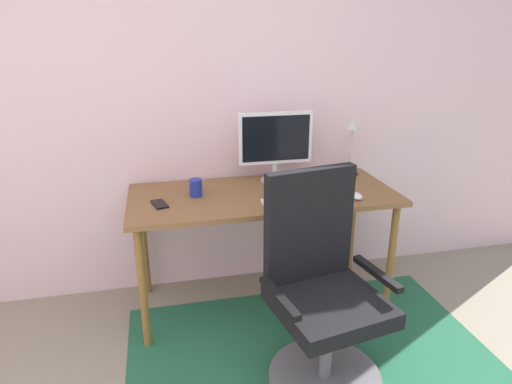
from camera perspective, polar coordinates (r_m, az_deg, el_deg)
The scene contains 10 objects.
wall_back at distance 2.86m, azimuth -9.86°, elevation 12.39°, with size 6.00×0.10×2.60m, color silver.
area_rug at distance 2.52m, azimuth 7.86°, elevation -21.44°, with size 1.95×1.48×0.01m, color #225F3F.
desk at distance 2.68m, azimuth 0.91°, elevation -1.51°, with size 1.58×0.68×0.75m.
monitor at distance 2.79m, azimuth 2.50°, elevation 6.52°, with size 0.47×0.18×0.44m.
keyboard at distance 2.50m, azimuth 5.72°, elevation -1.20°, with size 0.43×0.13×0.02m, color white.
computer_mouse at distance 2.61m, azimuth 12.74°, elevation -0.49°, with size 0.06×0.10×0.03m, color white.
coffee_cup at distance 2.60m, azimuth -7.73°, elevation 0.56°, with size 0.07×0.07×0.10m, color navy.
cell_phone at distance 2.52m, azimuth -12.28°, elevation -1.52°, with size 0.07×0.14×0.01m, color black.
desk_lamp at distance 2.99m, azimuth 12.21°, elevation 6.77°, with size 0.11×0.11×0.37m.
office_chair at distance 2.23m, azimuth 8.42°, elevation -14.07°, with size 0.62×0.57×1.06m.
Camera 1 is at (-0.15, -0.63, 1.66)m, focal length 31.18 mm.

